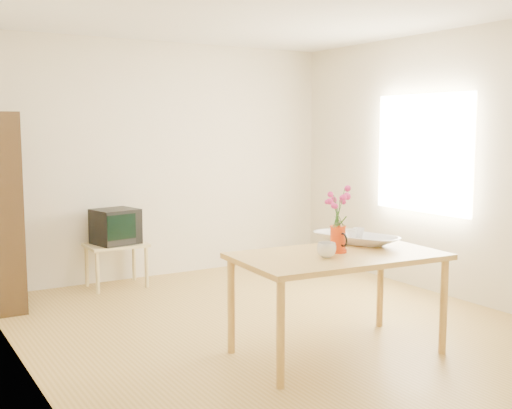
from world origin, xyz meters
TOP-DOWN VIEW (x-y plane):
  - room at (0.03, 0.00)m, footprint 4.50×4.50m
  - table at (0.04, -0.79)m, footprint 1.55×0.95m
  - tv_stand at (-0.70, 1.97)m, footprint 0.60×0.45m
  - bookshelf at (-1.85, 1.75)m, footprint 0.28×0.70m
  - pitcher at (0.07, -0.75)m, footprint 0.13×0.21m
  - flowers at (0.07, -0.75)m, footprint 0.23×0.23m
  - mug at (-0.12, -0.86)m, footprint 0.16×0.16m
  - bowl at (0.41, -0.55)m, footprint 0.60×0.60m
  - teacup_a at (0.37, -0.55)m, footprint 0.11×0.11m
  - teacup_b at (0.45, -0.53)m, footprint 0.11×0.11m
  - television at (-0.70, 1.98)m, footprint 0.49×0.46m

SIDE VIEW (x-z plane):
  - tv_stand at x=-0.70m, z-range 0.16..0.62m
  - television at x=-0.70m, z-range 0.46..0.83m
  - table at x=0.04m, z-range 0.30..1.05m
  - mug at x=-0.12m, z-range 0.75..0.86m
  - bookshelf at x=-1.85m, z-range -0.06..1.74m
  - pitcher at x=0.07m, z-range 0.74..0.94m
  - teacup_a at x=0.37m, z-range 0.89..0.96m
  - teacup_b at x=0.45m, z-range 0.89..0.97m
  - bowl at x=0.41m, z-range 0.75..1.19m
  - flowers at x=0.07m, z-range 0.94..1.26m
  - room at x=0.03m, z-range -0.95..3.55m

